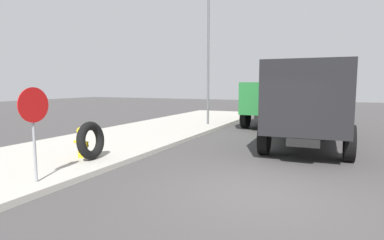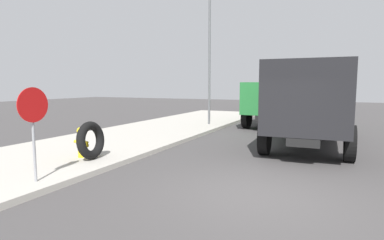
# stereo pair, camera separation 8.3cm
# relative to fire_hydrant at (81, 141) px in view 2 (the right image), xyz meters

# --- Properties ---
(ground_plane) EXTENTS (80.00, 80.00, 0.00)m
(ground_plane) POSITION_rel_fire_hydrant_xyz_m (-0.57, -5.36, -0.63)
(ground_plane) COLOR #423F3F
(sidewalk_curb) EXTENTS (36.00, 5.00, 0.15)m
(sidewalk_curb) POSITION_rel_fire_hydrant_xyz_m (-0.57, 1.14, -0.55)
(sidewalk_curb) COLOR #ADA89E
(sidewalk_curb) RESTS_ON ground
(fire_hydrant) EXTENTS (0.22, 0.50, 0.90)m
(fire_hydrant) POSITION_rel_fire_hydrant_xyz_m (0.00, 0.00, 0.00)
(fire_hydrant) COLOR yellow
(fire_hydrant) RESTS_ON sidewalk_curb
(loose_tire) EXTENTS (1.11, 0.43, 1.11)m
(loose_tire) POSITION_rel_fire_hydrant_xyz_m (-0.07, -0.44, 0.07)
(loose_tire) COLOR black
(loose_tire) RESTS_ON sidewalk_curb
(stop_sign) EXTENTS (0.76, 0.08, 2.08)m
(stop_sign) POSITION_rel_fire_hydrant_xyz_m (-2.22, -0.84, 0.96)
(stop_sign) COLOR gray
(stop_sign) RESTS_ON sidewalk_curb
(dump_truck_gray) EXTENTS (7.08, 3.00, 3.00)m
(dump_truck_gray) POSITION_rel_fire_hydrant_xyz_m (5.48, -5.85, 0.98)
(dump_truck_gray) COLOR slate
(dump_truck_gray) RESTS_ON ground
(dump_truck_green) EXTENTS (7.10, 3.04, 3.00)m
(dump_truck_green) POSITION_rel_fire_hydrant_xyz_m (11.82, -3.77, 0.98)
(dump_truck_green) COLOR #237033
(dump_truck_green) RESTS_ON ground
(dump_truck_blue) EXTENTS (7.10, 3.05, 3.00)m
(dump_truck_blue) POSITION_rel_fire_hydrant_xyz_m (22.59, -3.55, 0.98)
(dump_truck_blue) COLOR #1E3899
(dump_truck_blue) RESTS_ON ground
(street_light_pole) EXTENTS (0.12, 0.12, 6.91)m
(street_light_pole) POSITION_rel_fire_hydrant_xyz_m (8.93, -0.46, 2.97)
(street_light_pole) COLOR #595B5E
(street_light_pole) RESTS_ON sidewalk_curb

